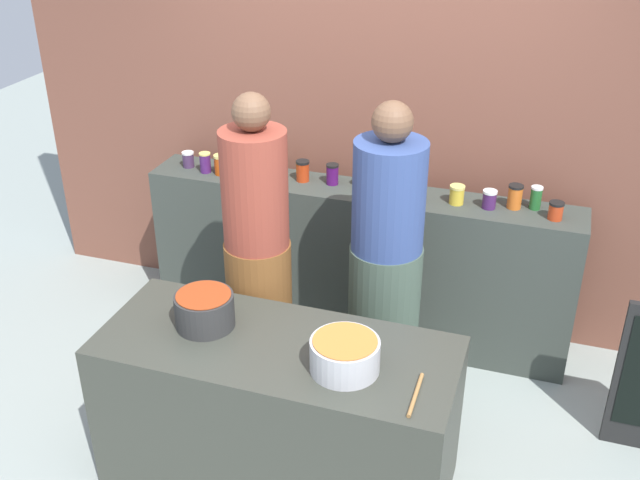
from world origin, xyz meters
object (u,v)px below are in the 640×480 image
at_px(preserve_jar_0, 188,159).
at_px(cooking_pot_center, 345,355).
at_px(preserve_jar_1, 205,162).
at_px(preserve_jar_8, 364,178).
at_px(preserve_jar_2, 221,164).
at_px(cooking_pot_left, 205,310).
at_px(preserve_jar_5, 279,164).
at_px(preserve_jar_15, 556,211).
at_px(preserve_jar_7, 332,174).
at_px(preserve_jar_6, 303,171).
at_px(preserve_jar_11, 457,195).
at_px(cook_in_cap, 385,275).
at_px(preserve_jar_13, 515,197).
at_px(preserve_jar_14, 536,198).
at_px(preserve_jar_12, 489,199).
at_px(cook_with_tongs, 258,273).
at_px(preserve_jar_9, 392,183).
at_px(preserve_jar_4, 254,167).
at_px(preserve_jar_10, 410,190).
at_px(preserve_jar_3, 238,167).
at_px(wooden_spoon, 416,395).

distance_m(preserve_jar_0, cooking_pot_center, 2.12).
xyz_separation_m(preserve_jar_1, preserve_jar_8, (1.03, 0.08, -0.00)).
height_order(preserve_jar_2, cooking_pot_left, preserve_jar_2).
height_order(preserve_jar_5, preserve_jar_15, preserve_jar_5).
bearing_deg(preserve_jar_7, preserve_jar_0, -178.20).
height_order(preserve_jar_6, preserve_jar_8, preserve_jar_6).
distance_m(preserve_jar_1, preserve_jar_11, 1.60).
xyz_separation_m(preserve_jar_5, preserve_jar_6, (0.17, -0.04, -0.01)).
relative_size(preserve_jar_1, preserve_jar_8, 1.06).
xyz_separation_m(preserve_jar_5, cooking_pot_left, (0.17, -1.42, -0.18)).
relative_size(preserve_jar_7, cook_in_cap, 0.07).
distance_m(preserve_jar_1, preserve_jar_13, 1.93).
bearing_deg(preserve_jar_2, preserve_jar_8, 4.98).
height_order(preserve_jar_2, preserve_jar_8, preserve_jar_2).
bearing_deg(preserve_jar_11, preserve_jar_14, 9.29).
xyz_separation_m(preserve_jar_12, preserve_jar_14, (0.25, 0.07, 0.01)).
xyz_separation_m(preserve_jar_15, cook_with_tongs, (-1.47, -0.80, -0.23)).
relative_size(preserve_jar_9, preserve_jar_13, 0.99).
distance_m(preserve_jar_4, preserve_jar_14, 1.73).
relative_size(preserve_jar_0, preserve_jar_11, 0.91).
xyz_separation_m(preserve_jar_7, preserve_jar_9, (0.38, -0.03, 0.01)).
height_order(preserve_jar_5, preserve_jar_13, preserve_jar_5).
xyz_separation_m(preserve_jar_10, preserve_jar_11, (0.27, 0.05, -0.01)).
bearing_deg(preserve_jar_15, preserve_jar_3, 179.67).
relative_size(preserve_jar_0, preserve_jar_6, 0.77).
bearing_deg(preserve_jar_15, preserve_jar_10, -178.47).
distance_m(preserve_jar_0, preserve_jar_2, 0.26).
relative_size(preserve_jar_8, cooking_pot_center, 0.40).
relative_size(preserve_jar_12, preserve_jar_13, 0.77).
relative_size(preserve_jar_2, cooking_pot_center, 0.42).
height_order(preserve_jar_8, cooking_pot_center, preserve_jar_8).
xyz_separation_m(preserve_jar_14, cooking_pot_center, (-0.68, -1.54, -0.19)).
bearing_deg(preserve_jar_4, preserve_jar_0, -179.33).
bearing_deg(wooden_spoon, preserve_jar_13, 81.92).
distance_m(preserve_jar_1, preserve_jar_2, 0.11).
bearing_deg(wooden_spoon, preserve_jar_12, 86.71).
relative_size(preserve_jar_1, preserve_jar_5, 0.88).
relative_size(preserve_jar_0, preserve_jar_14, 0.74).
xyz_separation_m(preserve_jar_14, cooking_pot_left, (-1.42, -1.42, -0.18)).
relative_size(preserve_jar_0, preserve_jar_2, 0.79).
height_order(preserve_jar_1, preserve_jar_3, preserve_jar_1).
height_order(preserve_jar_13, cook_in_cap, cook_in_cap).
relative_size(preserve_jar_10, preserve_jar_15, 1.31).
relative_size(preserve_jar_4, preserve_jar_15, 1.08).
bearing_deg(preserve_jar_7, preserve_jar_1, -174.70).
bearing_deg(cooking_pot_left, preserve_jar_14, 45.11).
height_order(preserve_jar_15, cook_in_cap, cook_in_cap).
relative_size(preserve_jar_4, preserve_jar_13, 0.78).
height_order(preserve_jar_1, preserve_jar_7, preserve_jar_1).
height_order(preserve_jar_12, preserve_jar_13, preserve_jar_13).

